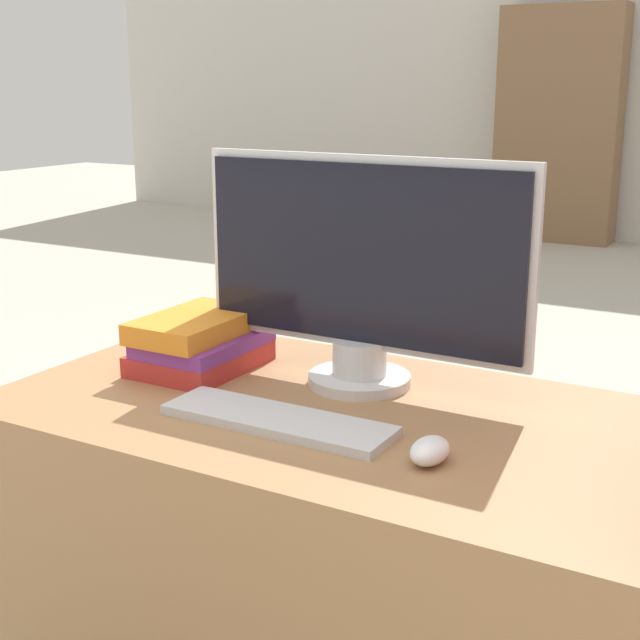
# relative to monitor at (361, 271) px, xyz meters

# --- Properties ---
(desk) EXTENTS (1.19, 0.66, 0.74)m
(desk) POSITION_rel_monitor_xyz_m (0.02, -0.13, -0.58)
(desk) COLOR #9E7047
(desk) RESTS_ON ground_plane
(monitor) EXTENTS (0.65, 0.19, 0.43)m
(monitor) POSITION_rel_monitor_xyz_m (0.00, 0.00, 0.00)
(monitor) COLOR silver
(monitor) RESTS_ON desk
(keyboard) EXTENTS (0.40, 0.12, 0.02)m
(keyboard) POSITION_rel_monitor_xyz_m (-0.02, -0.25, -0.21)
(keyboard) COLOR silver
(keyboard) RESTS_ON desk
(mouse) EXTENTS (0.05, 0.08, 0.04)m
(mouse) POSITION_rel_monitor_xyz_m (0.25, -0.27, -0.20)
(mouse) COLOR white
(mouse) RESTS_ON desk
(book_stack) EXTENTS (0.19, 0.26, 0.11)m
(book_stack) POSITION_rel_monitor_xyz_m (-0.32, -0.07, -0.16)
(book_stack) COLOR #B72D28
(book_stack) RESTS_ON desk
(bookshelf_far) EXTENTS (0.98, 0.32, 1.87)m
(bookshelf_far) POSITION_rel_monitor_xyz_m (-1.27, 5.98, -0.01)
(bookshelf_far) COLOR #846042
(bookshelf_far) RESTS_ON ground_plane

